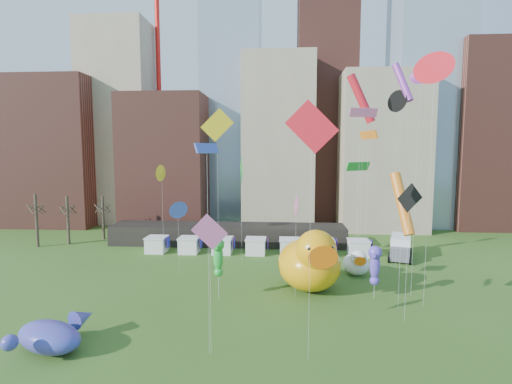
# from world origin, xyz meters

# --- Properties ---
(skyline) EXTENTS (101.00, 23.00, 68.00)m
(skyline) POSITION_xyz_m (2.25, 61.06, 21.44)
(skyline) COLOR brown
(skyline) RESTS_ON ground
(crane_left) EXTENTS (23.00, 1.00, 76.00)m
(crane_left) POSITION_xyz_m (-21.11, 64.00, 46.90)
(crane_left) COLOR red
(crane_left) RESTS_ON ground
(pavilion) EXTENTS (38.00, 6.00, 3.20)m
(pavilion) POSITION_xyz_m (-4.00, 42.00, 1.60)
(pavilion) COLOR black
(pavilion) RESTS_ON ground
(vendor_tents) EXTENTS (33.24, 2.80, 2.40)m
(vendor_tents) POSITION_xyz_m (1.02, 36.00, 1.11)
(vendor_tents) COLOR white
(vendor_tents) RESTS_ON ground
(bare_trees) EXTENTS (8.44, 6.44, 8.50)m
(bare_trees) POSITION_xyz_m (-30.17, 40.54, 4.01)
(bare_trees) COLOR #382B21
(bare_trees) RESTS_ON ground
(big_duck) EXTENTS (8.30, 9.96, 7.14)m
(big_duck) POSITION_xyz_m (7.96, 21.22, 3.28)
(big_duck) COLOR #F5A20C
(big_duck) RESTS_ON ground
(small_duck) EXTENTS (3.28, 4.41, 3.39)m
(small_duck) POSITION_xyz_m (14.03, 27.03, 1.56)
(small_duck) COLOR white
(small_duck) RESTS_ON ground
(seahorse_green) EXTENTS (1.43, 1.75, 6.43)m
(seahorse_green) POSITION_xyz_m (-1.57, 18.10, 4.77)
(seahorse_green) COLOR silver
(seahorse_green) RESTS_ON ground
(seahorse_purple) EXTENTS (1.80, 2.01, 5.58)m
(seahorse_purple) POSITION_xyz_m (14.38, 19.35, 3.88)
(seahorse_purple) COLOR silver
(seahorse_purple) RESTS_ON ground
(whale_inflatable) EXTENTS (6.59, 7.31, 2.58)m
(whale_inflatable) POSITION_xyz_m (-12.60, 7.23, 1.18)
(whale_inflatable) COLOR #553693
(whale_inflatable) RESTS_ON ground
(box_truck) EXTENTS (4.70, 7.60, 3.04)m
(box_truck) POSITION_xyz_m (21.87, 35.69, 1.56)
(box_truck) COLOR white
(box_truck) RESTS_ON ground
(kite_0) EXTENTS (3.60, 1.05, 24.61)m
(kite_0) POSITION_xyz_m (14.40, 29.08, 21.54)
(kite_0) COLOR silver
(kite_0) RESTS_ON ground
(kite_1) EXTENTS (3.38, 1.35, 20.11)m
(kite_1) POSITION_xyz_m (14.14, 26.07, 19.48)
(kite_1) COLOR silver
(kite_1) RESTS_ON ground
(kite_2) EXTENTS (1.19, 2.68, 22.78)m
(kite_2) POSITION_xyz_m (19.34, 30.73, 21.40)
(kite_2) COLOR silver
(kite_2) RESTS_ON ground
(kite_3) EXTENTS (0.70, 3.55, 14.58)m
(kite_3) POSITION_xyz_m (-0.31, 28.81, 12.67)
(kite_3) COLOR silver
(kite_3) RESTS_ON ground
(kite_4) EXTENTS (0.47, 2.35, 13.26)m
(kite_4) POSITION_xyz_m (-12.13, 33.52, 12.09)
(kite_4) COLOR silver
(kite_4) RESTS_ON ground
(kite_5) EXTENTS (1.44, 2.27, 15.69)m
(kite_5) POSITION_xyz_m (-0.50, 7.53, 15.18)
(kite_5) COLOR silver
(kite_5) RESTS_ON ground
(kite_6) EXTENTS (1.61, 2.99, 17.47)m
(kite_6) POSITION_xyz_m (14.64, 25.44, 16.90)
(kite_6) COLOR silver
(kite_6) RESTS_ON ground
(kite_7) EXTENTS (1.30, 0.66, 23.16)m
(kite_7) POSITION_xyz_m (18.46, 20.52, 22.27)
(kite_7) COLOR silver
(kite_7) RESTS_ON ground
(kite_8) EXTENTS (3.69, 0.44, 18.65)m
(kite_8) POSITION_xyz_m (6.85, 7.22, 16.62)
(kite_8) COLOR silver
(kite_8) RESTS_ON ground
(kite_9) EXTENTS (2.56, 0.86, 10.65)m
(kite_9) POSITION_xyz_m (-0.35, 7.45, 9.20)
(kite_9) COLOR silver
(kite_9) RESTS_ON ground
(kite_10) EXTENTS (1.42, 2.27, 12.43)m
(kite_10) POSITION_xyz_m (15.86, 14.23, 10.95)
(kite_10) COLOR silver
(kite_10) RESTS_ON ground
(kite_11) EXTENTS (3.55, 2.63, 13.75)m
(kite_11) POSITION_xyz_m (15.00, 32.82, 13.12)
(kite_11) COLOR silver
(kite_11) RESTS_ON ground
(kite_12) EXTENTS (3.61, 0.81, 19.87)m
(kite_12) POSITION_xyz_m (-2.34, 22.89, 17.82)
(kite_12) COLOR silver
(kite_12) RESTS_ON ground
(kite_13) EXTENTS (1.25, 1.86, 9.12)m
(kite_13) POSITION_xyz_m (-7.68, 25.46, 8.11)
(kite_13) COLOR silver
(kite_13) RESTS_ON ground
(kite_14) EXTENTS (2.07, 3.59, 13.19)m
(kite_14) POSITION_xyz_m (16.11, 17.00, 10.25)
(kite_14) COLOR silver
(kite_14) RESTS_ON ground
(kite_15) EXTENTS (2.63, 2.73, 26.08)m
(kite_15) POSITION_xyz_m (19.52, 29.83, 23.56)
(kite_15) COLOR silver
(kite_15) RESTS_ON ground
(kite_16) EXTENTS (1.96, 2.47, 24.18)m
(kite_16) POSITION_xyz_m (18.79, 17.83, 22.75)
(kite_16) COLOR silver
(kite_16) RESTS_ON ground
(kite_17) EXTENTS (0.33, 2.45, 10.83)m
(kite_17) POSITION_xyz_m (6.29, 19.39, 9.47)
(kite_17) COLOR silver
(kite_17) RESTS_ON ground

